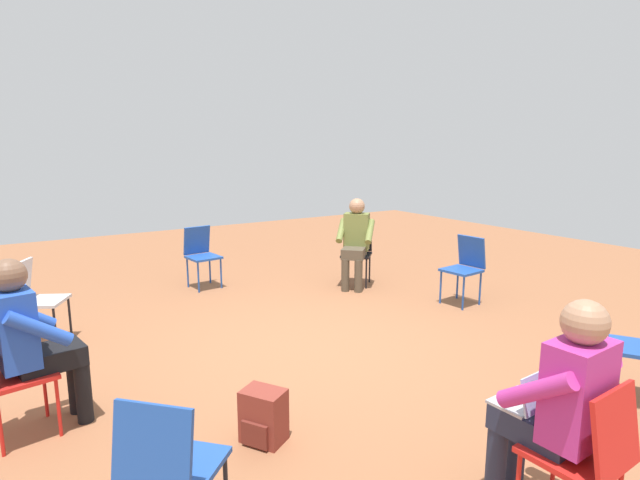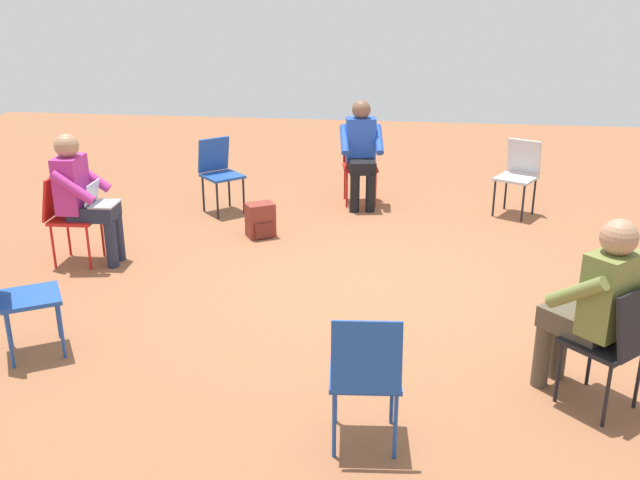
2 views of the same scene
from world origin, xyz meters
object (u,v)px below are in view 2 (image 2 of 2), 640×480
at_px(person_in_olive, 595,300).
at_px(chair_south, 67,212).
at_px(person_with_laptop, 82,193).
at_px(chair_northeast, 615,339).
at_px(person_in_blue, 361,148).
at_px(chair_southwest, 219,170).
at_px(chair_east, 366,372).
at_px(chair_northwest, 519,172).
at_px(backpack_near_laptop_user, 260,222).
at_px(chair_west, 360,161).
at_px(chair_southeast, 18,291).

bearing_deg(person_in_olive, chair_south, 113.24).
bearing_deg(person_with_laptop, person_in_olive, 63.75).
bearing_deg(chair_northeast, person_in_blue, 70.26).
xyz_separation_m(chair_southwest, person_in_olive, (3.56, 3.35, 0.20)).
xyz_separation_m(chair_southwest, chair_east, (4.26, 1.99, 0.00)).
bearing_deg(chair_northwest, chair_south, 54.00).
bearing_deg(chair_northeast, chair_southwest, 89.19).
xyz_separation_m(chair_northeast, chair_south, (-1.93, -4.45, 0.00)).
height_order(chair_south, person_in_blue, person_in_blue).
xyz_separation_m(chair_east, person_with_laptop, (-2.52, -2.81, 0.20)).
height_order(chair_northeast, backpack_near_laptop_user, chair_northeast).
distance_m(chair_east, person_with_laptop, 3.78).
relative_size(chair_southwest, person_with_laptop, 0.69).
xyz_separation_m(chair_southwest, backpack_near_laptop_user, (0.80, 0.65, -0.34)).
xyz_separation_m(person_in_blue, person_in_olive, (4.01, 1.75, 0.00)).
bearing_deg(chair_west, chair_southwest, 11.67).
xyz_separation_m(chair_southeast, chair_south, (-1.75, -0.49, 0.00)).
xyz_separation_m(chair_southeast, backpack_near_laptop_user, (-2.69, 1.14, -0.34)).
bearing_deg(chair_southwest, backpack_near_laptop_user, 85.13).
distance_m(chair_northeast, person_in_olive, 0.26).
bearing_deg(chair_west, chair_northeast, 104.09).
bearing_deg(chair_southwest, person_in_olive, 89.54).
distance_m(chair_southwest, chair_northwest, 3.42).
height_order(chair_southeast, chair_northwest, same).
bearing_deg(chair_east, chair_northeast, 16.20).
distance_m(chair_southeast, chair_northeast, 3.96).
bearing_deg(person_with_laptop, chair_southeast, 7.70).
xyz_separation_m(chair_east, person_in_blue, (-4.71, -0.40, 0.20)).
height_order(chair_southeast, person_in_blue, person_in_blue).
distance_m(person_in_blue, person_in_olive, 4.38).
relative_size(chair_northeast, chair_west, 1.00).
relative_size(chair_south, backpack_near_laptop_user, 2.36).
bearing_deg(backpack_near_laptop_user, chair_west, 146.95).
distance_m(chair_southwest, person_with_laptop, 1.93).
relative_size(chair_east, chair_west, 1.00).
bearing_deg(chair_east, chair_southwest, 109.76).
bearing_deg(chair_west, chair_southeast, 53.61).
xyz_separation_m(chair_northeast, person_in_olive, (-0.12, -0.12, 0.20)).
relative_size(chair_southwest, person_in_olive, 0.69).
distance_m(person_in_blue, backpack_near_laptop_user, 1.66).
distance_m(chair_southwest, person_in_blue, 1.67).
distance_m(chair_east, person_in_olive, 1.54).
distance_m(chair_east, chair_northwest, 4.82).
height_order(chair_south, chair_west, same).
xyz_separation_m(chair_south, person_in_olive, (1.81, 4.33, 0.20)).
bearing_deg(person_in_olive, chair_east, 163.24).
height_order(chair_southeast, chair_northeast, same).
distance_m(chair_northwest, backpack_near_laptop_user, 3.00).
bearing_deg(person_in_blue, person_with_laptop, 32.53).
xyz_separation_m(chair_southwest, chair_south, (1.75, -0.99, 0.00)).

